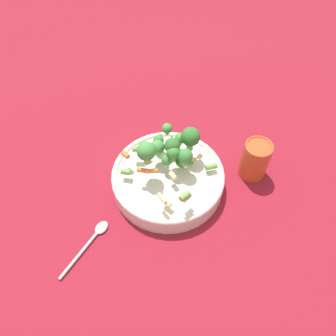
% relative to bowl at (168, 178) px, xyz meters
% --- Properties ---
extents(ground_plane, '(3.00, 3.00, 0.00)m').
position_rel_bowl_xyz_m(ground_plane, '(0.00, 0.00, -0.03)').
color(ground_plane, maroon).
extents(bowl, '(0.28, 0.28, 0.05)m').
position_rel_bowl_xyz_m(bowl, '(0.00, 0.00, 0.00)').
color(bowl, silver).
rests_on(bowl, ground_plane).
extents(pasta_salad, '(0.20, 0.21, 0.11)m').
position_rel_bowl_xyz_m(pasta_salad, '(0.02, 0.02, 0.08)').
color(pasta_salad, '#8CB766').
rests_on(pasta_salad, bowl).
extents(cup, '(0.07, 0.07, 0.11)m').
position_rel_bowl_xyz_m(cup, '(0.19, -0.12, 0.03)').
color(cup, '#CC4C23').
rests_on(cup, ground_plane).
extents(spoon, '(0.16, 0.06, 0.01)m').
position_rel_bowl_xyz_m(spoon, '(-0.23, 0.00, -0.02)').
color(spoon, silver).
rests_on(spoon, ground_plane).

